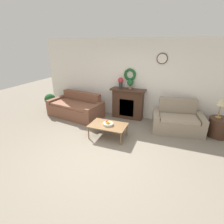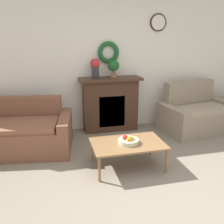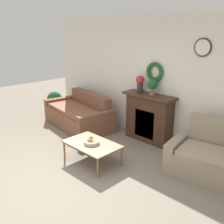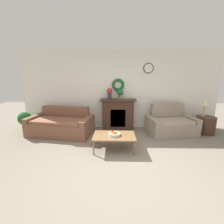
{
  "view_description": "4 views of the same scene",
  "coord_description": "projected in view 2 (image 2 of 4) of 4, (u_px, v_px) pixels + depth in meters",
  "views": [
    {
      "loc": [
        1.55,
        -3.14,
        2.53
      ],
      "look_at": [
        -0.18,
        1.3,
        0.65
      ],
      "focal_mm": 28.0,
      "sensor_mm": 36.0,
      "label": 1
    },
    {
      "loc": [
        -1.22,
        -2.34,
        1.93
      ],
      "look_at": [
        -0.24,
        1.6,
        0.66
      ],
      "focal_mm": 42.0,
      "sensor_mm": 36.0,
      "label": 2
    },
    {
      "loc": [
        3.23,
        -1.91,
        2.4
      ],
      "look_at": [
        -0.06,
        1.38,
        0.92
      ],
      "focal_mm": 42.0,
      "sensor_mm": 36.0,
      "label": 3
    },
    {
      "loc": [
        -0.14,
        -2.53,
        1.81
      ],
      "look_at": [
        -0.23,
        1.37,
        0.88
      ],
      "focal_mm": 24.0,
      "sensor_mm": 36.0,
      "label": 4
    }
  ],
  "objects": [
    {
      "name": "potted_plant_on_mantel",
      "position": [
        114.0,
        66.0,
        4.97
      ],
      "size": [
        0.22,
        0.22,
        0.34
      ],
      "color": "#8E664C",
      "rests_on": "fireplace"
    },
    {
      "name": "ground_plane",
      "position": [
        166.0,
        205.0,
        3.02
      ],
      "size": [
        16.0,
        16.0,
        0.0
      ],
      "primitive_type": "plane",
      "color": "gray"
    },
    {
      "name": "couch_left",
      "position": [
        12.0,
        133.0,
        4.36
      ],
      "size": [
        2.07,
        1.27,
        0.83
      ],
      "rotation": [
        0.0,
        0.0,
        -0.15
      ],
      "color": "brown",
      "rests_on": "ground_plane"
    },
    {
      "name": "fireplace",
      "position": [
        110.0,
        104.0,
        5.19
      ],
      "size": [
        1.2,
        0.41,
        1.07
      ],
      "color": "#42281C",
      "rests_on": "ground_plane"
    },
    {
      "name": "coffee_table",
      "position": [
        128.0,
        145.0,
        3.78
      ],
      "size": [
        1.04,
        0.67,
        0.39
      ],
      "color": "olive",
      "rests_on": "ground_plane"
    },
    {
      "name": "wall_back",
      "position": [
        110.0,
        61.0,
        5.15
      ],
      "size": [
        6.8,
        0.15,
        2.7
      ],
      "color": "white",
      "rests_on": "ground_plane"
    },
    {
      "name": "vase_on_mantel_left",
      "position": [
        95.0,
        67.0,
        4.91
      ],
      "size": [
        0.18,
        0.18,
        0.37
      ],
      "color": "#2D2D33",
      "rests_on": "fireplace"
    },
    {
      "name": "loveseat_right",
      "position": [
        197.0,
        114.0,
        5.28
      ],
      "size": [
        1.59,
        1.12,
        0.95
      ],
      "rotation": [
        0.0,
        0.0,
        0.17
      ],
      "color": "gray",
      "rests_on": "ground_plane"
    },
    {
      "name": "fruit_bowl",
      "position": [
        128.0,
        141.0,
        3.74
      ],
      "size": [
        0.29,
        0.29,
        0.12
      ],
      "color": "beige",
      "rests_on": "coffee_table"
    }
  ]
}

